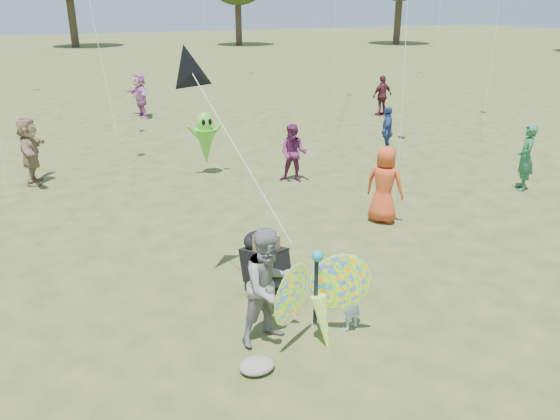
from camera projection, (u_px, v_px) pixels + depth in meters
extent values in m
plane|color=#51592B|center=(331.00, 302.00, 8.77)|extent=(160.00, 160.00, 0.00)
imported|color=#A8C7EE|center=(352.00, 300.00, 7.90)|extent=(0.41, 0.33, 0.97)
imported|color=gray|center=(269.00, 286.00, 7.51)|extent=(0.93, 0.78, 1.71)
ellipsoid|color=gray|center=(257.00, 366.00, 7.13)|extent=(0.48, 0.39, 0.15)
imported|color=#CD4720|center=(385.00, 184.00, 11.70)|extent=(0.91, 0.98, 1.69)
imported|color=#304285|center=(387.00, 132.00, 16.72)|extent=(0.85, 0.94, 1.54)
imported|color=#967A5C|center=(30.00, 151.00, 14.13)|extent=(0.83, 1.71, 1.76)
imported|color=#662252|center=(293.00, 153.00, 14.35)|extent=(0.95, 0.93, 1.54)
imported|color=#256340|center=(526.00, 158.00, 13.69)|extent=(0.70, 0.73, 1.68)
imported|color=#541C27|center=(382.00, 96.00, 22.64)|extent=(1.00, 0.50, 1.65)
imported|color=#C671B2|center=(140.00, 95.00, 22.38)|extent=(0.85, 1.73, 1.79)
cube|color=black|center=(265.00, 265.00, 8.79)|extent=(0.64, 0.94, 0.71)
cube|color=black|center=(266.00, 283.00, 8.91)|extent=(0.55, 0.76, 0.10)
ellipsoid|color=black|center=(259.00, 241.00, 8.88)|extent=(0.51, 0.45, 0.33)
cylinder|color=black|center=(261.00, 300.00, 8.54)|extent=(0.11, 0.30, 0.30)
cylinder|color=black|center=(288.00, 293.00, 8.73)|extent=(0.11, 0.30, 0.30)
cylinder|color=black|center=(255.00, 277.00, 9.32)|extent=(0.10, 0.23, 0.22)
cylinder|color=black|center=(278.00, 253.00, 8.23)|extent=(0.44, 0.13, 0.03)
cube|color=olive|center=(266.00, 243.00, 8.60)|extent=(0.39, 0.35, 0.26)
ellipsoid|color=red|center=(292.00, 295.00, 7.34)|extent=(0.98, 0.71, 1.24)
ellipsoid|color=red|center=(340.00, 283.00, 7.65)|extent=(0.98, 0.71, 1.24)
cylinder|color=black|center=(316.00, 291.00, 7.53)|extent=(0.06, 0.06, 1.00)
cone|color=red|center=(324.00, 326.00, 7.58)|extent=(0.36, 0.49, 0.93)
sphere|color=teal|center=(318.00, 256.00, 7.32)|extent=(0.16, 0.16, 0.16)
cone|color=black|center=(191.00, 72.00, 8.06)|extent=(0.89, 0.62, 0.81)
cylinder|color=silver|center=(240.00, 155.00, 7.81)|extent=(0.77, 1.88, 2.18)
cone|color=#5ACF30|center=(206.00, 146.00, 14.92)|extent=(0.56, 0.56, 0.95)
ellipsoid|color=#5ACF30|center=(205.00, 123.00, 14.69)|extent=(0.44, 0.39, 0.57)
ellipsoid|color=black|center=(203.00, 122.00, 14.48)|extent=(0.10, 0.05, 0.17)
ellipsoid|color=black|center=(210.00, 122.00, 14.55)|extent=(0.10, 0.05, 0.17)
cylinder|color=#5ACF30|center=(194.00, 133.00, 14.66)|extent=(0.43, 0.10, 0.49)
cylinder|color=#5ACF30|center=(216.00, 131.00, 14.90)|extent=(0.43, 0.10, 0.49)
cylinder|color=silver|center=(220.00, 168.00, 15.09)|extent=(0.61, 0.41, 0.41)
cylinder|color=#3A2D21|center=(73.00, 23.00, 55.09)|extent=(0.77, 0.77, 4.62)
cylinder|color=#3A2D21|center=(239.00, 26.00, 57.39)|extent=(0.66, 0.67, 3.99)
cylinder|color=#3A2D21|center=(398.00, 23.00, 58.66)|extent=(0.73, 0.73, 4.41)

